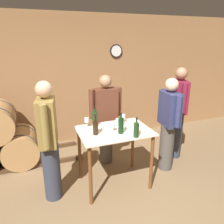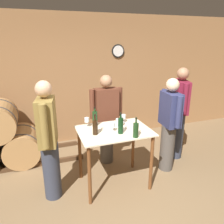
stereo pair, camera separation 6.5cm
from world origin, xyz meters
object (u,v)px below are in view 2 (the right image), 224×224
(wine_bottle_center, at_px, (121,125))
(ice_bucket, at_px, (120,122))
(wine_bottle_far_left, at_px, (95,127))
(wine_glass_near_left, at_px, (87,120))
(wine_bottle_left, at_px, (95,118))
(wine_bottle_right, at_px, (136,130))
(wine_glass_near_center, at_px, (113,125))
(person_visitor_bearded, at_px, (106,118))
(person_visitor_with_scarf, at_px, (179,112))
(person_host, at_px, (49,140))
(person_visitor_near_door, at_px, (169,124))
(wine_glass_near_right, at_px, (124,117))

(wine_bottle_center, distance_m, ice_bucket, 0.31)
(wine_bottle_far_left, relative_size, wine_glass_near_left, 2.01)
(wine_bottle_far_left, bearing_deg, wine_bottle_left, 75.28)
(wine_bottle_far_left, relative_size, wine_bottle_right, 1.05)
(wine_glass_near_left, bearing_deg, wine_bottle_far_left, -81.06)
(wine_bottle_left, relative_size, ice_bucket, 2.49)
(wine_glass_near_center, xyz_separation_m, ice_bucket, (0.17, 0.18, -0.04))
(wine_glass_near_left, bearing_deg, person_visitor_bearded, 43.17)
(person_visitor_with_scarf, bearing_deg, wine_bottle_center, -159.00)
(wine_bottle_far_left, height_order, person_host, person_host)
(person_host, relative_size, person_visitor_near_door, 1.06)
(wine_glass_near_right, xyz_separation_m, person_host, (-1.18, -0.24, -0.11))
(person_visitor_near_door, bearing_deg, wine_bottle_far_left, -174.02)
(person_visitor_with_scarf, relative_size, person_visitor_near_door, 1.07)
(wine_bottle_right, distance_m, wine_glass_near_right, 0.58)
(wine_glass_near_right, xyz_separation_m, person_visitor_near_door, (0.76, -0.16, -0.16))
(wine_bottle_right, relative_size, person_visitor_near_door, 0.18)
(person_host, bearing_deg, wine_glass_near_left, 22.51)
(wine_glass_near_center, height_order, person_host, person_host)
(wine_bottle_center, relative_size, person_visitor_near_door, 0.19)
(wine_glass_near_right, relative_size, ice_bucket, 1.07)
(wine_glass_near_left, xyz_separation_m, ice_bucket, (0.49, -0.11, -0.06))
(ice_bucket, bearing_deg, person_visitor_bearded, 94.57)
(wine_glass_near_right, bearing_deg, wine_bottle_far_left, -151.39)
(wine_glass_near_left, distance_m, person_visitor_near_door, 1.38)
(wine_bottle_center, distance_m, person_visitor_near_door, 1.00)
(person_visitor_near_door, bearing_deg, wine_bottle_center, -166.97)
(wine_bottle_far_left, xyz_separation_m, wine_bottle_right, (0.49, -0.28, -0.00))
(person_host, distance_m, person_visitor_with_scarf, 2.37)
(wine_glass_near_left, height_order, ice_bucket, wine_glass_near_left)
(wine_bottle_center, height_order, wine_glass_near_center, wine_bottle_center)
(ice_bucket, bearing_deg, wine_glass_near_center, -133.94)
(wine_bottle_center, height_order, person_visitor_with_scarf, person_visitor_with_scarf)
(wine_bottle_far_left, relative_size, person_host, 0.17)
(person_host, distance_m, person_visitor_near_door, 1.94)
(wine_bottle_center, bearing_deg, wine_glass_near_left, 135.23)
(wine_bottle_right, distance_m, wine_glass_near_center, 0.37)
(wine_bottle_far_left, xyz_separation_m, person_visitor_with_scarf, (1.71, 0.44, -0.11))
(wine_bottle_center, xyz_separation_m, wine_glass_near_right, (0.20, 0.39, -0.03))
(wine_bottle_far_left, relative_size, person_visitor_bearded, 0.18)
(wine_glass_near_center, height_order, person_visitor_bearded, person_visitor_bearded)
(wine_glass_near_left, xyz_separation_m, person_host, (-0.59, -0.24, -0.12))
(wine_bottle_left, height_order, person_visitor_bearded, person_visitor_bearded)
(wine_bottle_left, height_order, wine_glass_near_left, wine_bottle_left)
(wine_bottle_right, distance_m, ice_bucket, 0.48)
(wine_bottle_far_left, xyz_separation_m, wine_bottle_left, (0.08, 0.32, 0.01))
(wine_glass_near_center, height_order, person_visitor_near_door, person_visitor_near_door)
(wine_bottle_left, distance_m, person_host, 0.77)
(wine_glass_near_left, distance_m, person_visitor_bearded, 0.64)
(wine_bottle_left, relative_size, wine_bottle_right, 1.06)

